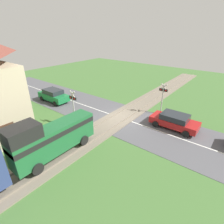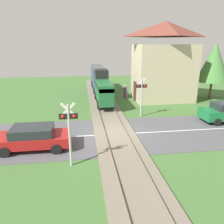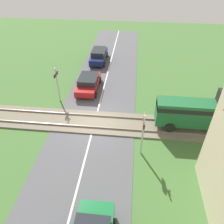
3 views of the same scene
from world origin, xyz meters
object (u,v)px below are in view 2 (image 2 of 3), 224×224
Objects in this scene: crossing_signal_east_approach at (141,92)px; car_near_crossing at (33,137)px; crossing_signal_west_approach at (69,126)px; pedestrian_by_station at (125,92)px; station_building at (164,63)px; train at (100,81)px.

car_near_crossing is at bearing -147.05° from crossing_signal_east_approach.
crossing_signal_west_approach reaches higher than pedestrian_by_station.
station_building is (9.54, 13.01, 1.90)m from crossing_signal_west_approach.
crossing_signal_east_approach is (2.81, -8.32, 0.26)m from train.
station_building is at bearing 42.38° from car_near_crossing.
station_building is 5.37× the size of pedestrian_by_station.
train is 3.34m from pedestrian_by_station.
crossing_signal_west_approach is 9.24m from crossing_signal_east_approach.
train is at bearing 79.83° from crossing_signal_west_approach.
crossing_signal_east_approach reaches higher than pedestrian_by_station.
pedestrian_by_station is at bearing 68.49° from crossing_signal_west_approach.
train is 3.34× the size of car_near_crossing.
crossing_signal_east_approach is at bearing 52.57° from crossing_signal_west_approach.
train is at bearing 108.66° from crossing_signal_east_approach.
car_near_crossing is at bearing -137.62° from station_building.
crossing_signal_west_approach is 2.17× the size of pedestrian_by_station.
crossing_signal_east_approach is 0.40× the size of station_building.
crossing_signal_west_approach and crossing_signal_east_approach have the same top height.
pedestrian_by_station is (2.83, -1.34, -1.16)m from train.
crossing_signal_east_approach is at bearing -71.34° from train.
crossing_signal_west_approach is at bearing -126.27° from station_building.
train is 1.72× the size of station_building.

